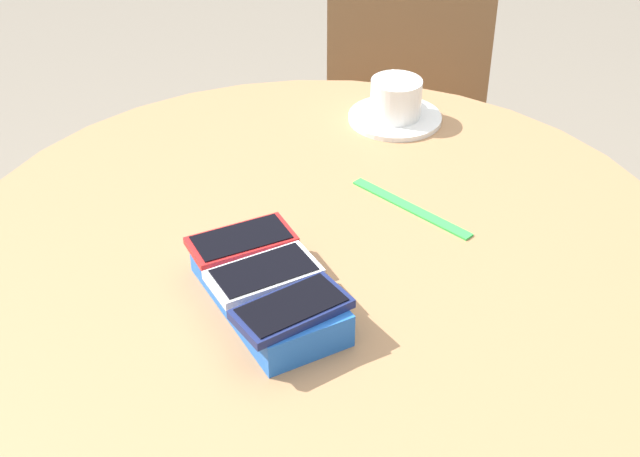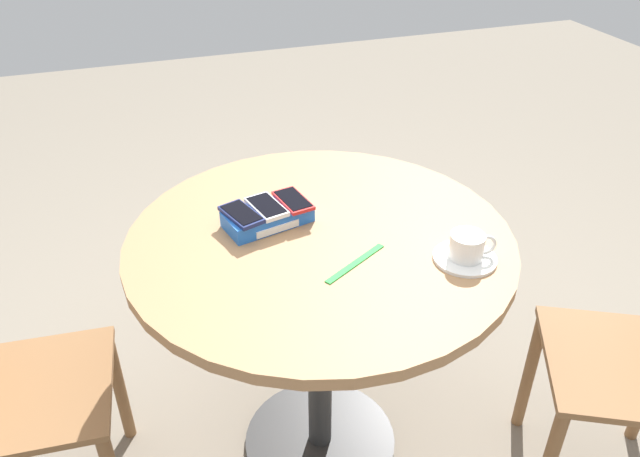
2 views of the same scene
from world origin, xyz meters
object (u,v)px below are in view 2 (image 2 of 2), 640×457
coffee_cup (468,245)px  lanyard_strap (355,263)px  phone_white (267,207)px  saucer (465,258)px  phone_navy (241,214)px  round_table (320,282)px  phone_red (293,200)px  chair_far_side (2,392)px  phone_box (268,217)px

coffee_cup → lanyard_strap: (-0.25, 0.07, -0.04)m
phone_white → saucer: size_ratio=0.92×
phone_navy → coffee_cup: size_ratio=1.26×
round_table → phone_red: phone_red is taller
round_table → chair_far_side: chair_far_side is taller
phone_box → coffee_cup: bearing=-37.0°
phone_box → coffee_cup: 0.50m
chair_far_side → round_table: bearing=-4.9°
lanyard_strap → chair_far_side: chair_far_side is taller
phone_white → coffee_cup: (0.40, -0.30, -0.01)m
round_table → saucer: 0.38m
phone_white → coffee_cup: coffee_cup is taller
phone_box → lanyard_strap: (0.15, -0.23, -0.02)m
phone_white → chair_far_side: chair_far_side is taller
saucer → chair_far_side: bearing=166.0°
phone_white → lanyard_strap: size_ratio=0.68×
phone_navy → phone_red: size_ratio=1.04×
chair_far_side → phone_red: bearing=2.8°
round_table → phone_box: phone_box is taller
phone_navy → saucer: (0.46, -0.29, -0.04)m
lanyard_strap → phone_white: bearing=122.1°
round_table → coffee_cup: coffee_cup is taller
phone_white → lanyard_strap: phone_white is taller
round_table → saucer: bearing=-35.6°
round_table → phone_navy: size_ratio=6.93×
round_table → phone_box: 0.22m
phone_navy → chair_far_side: chair_far_side is taller
phone_red → saucer: size_ratio=0.90×
phone_box → phone_red: 0.08m
round_table → phone_navy: (-0.18, 0.08, 0.19)m
phone_red → coffee_cup: 0.45m
phone_red → chair_far_side: (-0.78, -0.04, -0.38)m
phone_box → lanyard_strap: bearing=-57.5°
coffee_cup → saucer: bearing=166.8°
phone_box → chair_far_side: (-0.71, -0.02, -0.36)m
round_table → phone_white: size_ratio=7.08×
phone_white → chair_far_side: size_ratio=0.16×
phone_box → chair_far_side: 0.79m
phone_red → coffee_cup: (0.32, -0.31, -0.01)m
lanyard_strap → chair_far_side: size_ratio=0.23×
phone_white → lanyard_strap: 0.28m
phone_navy → phone_white: bearing=12.7°
round_table → lanyard_strap: 0.21m
round_table → phone_red: size_ratio=7.18×
saucer → phone_box: bearing=142.9°
phone_white → lanyard_strap: bearing=-57.9°
phone_red → chair_far_side: size_ratio=0.16×
saucer → coffee_cup: bearing=-13.2°
lanyard_strap → phone_navy: bearing=134.4°
phone_white → phone_red: size_ratio=1.01×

